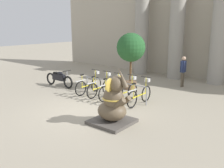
{
  "coord_description": "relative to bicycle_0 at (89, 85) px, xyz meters",
  "views": [
    {
      "loc": [
        6.3,
        -6.45,
        3.18
      ],
      "look_at": [
        0.62,
        0.71,
        1.0
      ],
      "focal_mm": 40.0,
      "sensor_mm": 36.0,
      "label": 1
    }
  ],
  "objects": [
    {
      "name": "column_middle",
      "position": [
        1.64,
        5.77,
        2.2
      ],
      "size": [
        1.1,
        1.1,
        5.16
      ],
      "color": "gray",
      "rests_on": "ground_plane"
    },
    {
      "name": "potted_tree",
      "position": [
        1.04,
        1.91,
        1.57
      ],
      "size": [
        1.41,
        1.41,
        2.8
      ],
      "color": "brown",
      "rests_on": "ground_plane"
    },
    {
      "name": "person_pedestrian",
      "position": [
        2.92,
        3.98,
        0.53
      ],
      "size": [
        0.21,
        0.47,
        1.6
      ],
      "color": "brown",
      "rests_on": "ground_plane"
    },
    {
      "name": "bicycle_1",
      "position": [
        0.7,
        0.01,
        0.0
      ],
      "size": [
        0.48,
        1.75,
        1.08
      ],
      "color": "black",
      "rests_on": "ground_plane"
    },
    {
      "name": "column_right",
      "position": [
        4.05,
        5.77,
        2.2
      ],
      "size": [
        1.1,
        1.1,
        5.16
      ],
      "color": "gray",
      "rests_on": "ground_plane"
    },
    {
      "name": "bicycle_0",
      "position": [
        0.0,
        0.0,
        0.0
      ],
      "size": [
        0.48,
        1.75,
        1.08
      ],
      "color": "black",
      "rests_on": "ground_plane"
    },
    {
      "name": "column_left",
      "position": [
        -0.77,
        5.77,
        2.2
      ],
      "size": [
        1.1,
        1.1,
        5.16
      ],
      "color": "gray",
      "rests_on": "ground_plane"
    },
    {
      "name": "bicycle_3",
      "position": [
        2.09,
        0.05,
        0.0
      ],
      "size": [
        0.48,
        1.75,
        1.08
      ],
      "color": "black",
      "rests_on": "ground_plane"
    },
    {
      "name": "bicycle_2",
      "position": [
        1.4,
        -0.02,
        0.0
      ],
      "size": [
        0.48,
        1.75,
        1.08
      ],
      "color": "black",
      "rests_on": "ground_plane"
    },
    {
      "name": "bike_rack",
      "position": [
        1.4,
        0.12,
        0.18
      ],
      "size": [
        3.39,
        0.05,
        0.77
      ],
      "color": "gray",
      "rests_on": "ground_plane"
    },
    {
      "name": "elephant_statue",
      "position": [
        3.18,
        -2.2,
        0.23
      ],
      "size": [
        1.28,
        1.28,
        1.91
      ],
      "color": "#4C4742",
      "rests_on": "ground_plane"
    },
    {
      "name": "motorcycle",
      "position": [
        -2.16,
        -0.0,
        0.03
      ],
      "size": [
        2.04,
        0.55,
        0.92
      ],
      "color": "black",
      "rests_on": "ground_plane"
    },
    {
      "name": "building_facade",
      "position": [
        1.64,
        6.77,
        2.58
      ],
      "size": [
        20.0,
        0.2,
        6.0
      ],
      "color": "#B2A893",
      "rests_on": "ground_plane"
    },
    {
      "name": "bicycle_4",
      "position": [
        2.79,
        0.03,
        0.0
      ],
      "size": [
        0.48,
        1.75,
        1.08
      ],
      "color": "black",
      "rests_on": "ground_plane"
    },
    {
      "name": "ground_plane",
      "position": [
        1.64,
        -1.83,
        -0.42
      ],
      "size": [
        60.0,
        60.0,
        0.0
      ],
      "primitive_type": "plane",
      "color": "#9E937F"
    }
  ]
}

